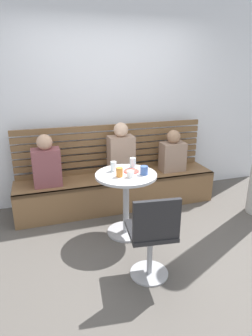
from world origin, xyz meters
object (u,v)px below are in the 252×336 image
object	(u,v)px
cup_tumbler_orange	(119,172)
cup_glass_tall	(133,163)
cup_mug_blue	(144,170)
white_chair	(152,235)
cup_ceramic_white	(130,174)
person_child_left	(46,163)
booth_bench	(118,191)
plate_small	(131,171)
person_child_middle	(173,153)
cafe_table	(126,192)
cup_water_clear	(114,166)
person_adult	(121,153)

from	to	relation	value
cup_tumbler_orange	cup_glass_tall	bearing A→B (deg)	44.57
cup_mug_blue	white_chair	bearing A→B (deg)	-105.09
cup_ceramic_white	person_child_left	bearing A→B (deg)	136.74
booth_bench	cup_glass_tall	xyz separation A→B (m)	(0.04, -0.53, 0.58)
white_chair	plate_small	size ratio (longest dim) A/B	5.00
person_child_middle	plate_small	bearing A→B (deg)	-141.93
booth_bench	plate_small	bearing A→B (deg)	-92.02
person_child_middle	plate_small	size ratio (longest dim) A/B	3.45
person_child_left	cup_glass_tall	xyz separation A→B (m)	(0.95, -0.51, 0.07)
cafe_table	cup_water_clear	world-z (taller)	cup_water_clear
white_chair	cup_mug_blue	distance (m)	0.83
person_child_middle	cup_tumbler_orange	world-z (taller)	person_child_middle
cafe_table	person_child_middle	size ratio (longest dim) A/B	1.26
person_child_left	person_adult	bearing A→B (deg)	2.47
cup_tumbler_orange	cup_mug_blue	world-z (taller)	cup_tumbler_orange
cup_tumbler_orange	plate_small	xyz separation A→B (m)	(0.17, 0.10, -0.04)
person_child_middle	cup_mug_blue	bearing A→B (deg)	-133.35
cup_tumbler_orange	cup_water_clear	distance (m)	0.19
cup_ceramic_white	cup_tumbler_orange	bearing A→B (deg)	156.01
booth_bench	cup_ceramic_white	world-z (taller)	cup_ceramic_white
cup_tumbler_orange	plate_small	distance (m)	0.20
booth_bench	cup_water_clear	size ratio (longest dim) A/B	24.55
cafe_table	white_chair	xyz separation A→B (m)	(-0.02, -0.81, -0.05)
white_chair	person_child_left	distance (m)	1.71
booth_bench	cup_ceramic_white	xyz separation A→B (m)	(-0.08, -0.80, 0.55)
cup_tumbler_orange	plate_small	world-z (taller)	cup_tumbler_orange
cafe_table	person_child_left	size ratio (longest dim) A/B	1.14
booth_bench	person_child_left	distance (m)	1.04
booth_bench	cafe_table	bearing A→B (deg)	-98.17
cup_mug_blue	cup_glass_tall	xyz separation A→B (m)	(-0.04, 0.24, 0.01)
cup_tumbler_orange	cup_mug_blue	xyz separation A→B (m)	(0.27, -0.02, -0.00)
plate_small	cup_water_clear	bearing A→B (deg)	154.32
cafe_table	cup_water_clear	size ratio (longest dim) A/B	6.73
person_child_middle	cup_tumbler_orange	bearing A→B (deg)	-143.00
white_chair	plate_small	distance (m)	0.91
cup_mug_blue	plate_small	size ratio (longest dim) A/B	0.56
booth_bench	cafe_table	world-z (taller)	cafe_table
cafe_table	plate_small	size ratio (longest dim) A/B	4.35
cup_mug_blue	cup_water_clear	bearing A→B (deg)	143.80
cup_water_clear	person_child_left	bearing A→B (deg)	142.50
person_child_middle	person_adult	bearing A→B (deg)	179.13
cafe_table	booth_bench	bearing A→B (deg)	81.83
cafe_table	cup_water_clear	distance (m)	0.32
white_chair	cup_ceramic_white	size ratio (longest dim) A/B	10.63
cup_mug_blue	booth_bench	bearing A→B (deg)	96.02
cafe_table	cup_mug_blue	size ratio (longest dim) A/B	7.79
white_chair	plate_small	xyz separation A→B (m)	(0.09, 0.86, 0.28)
white_chair	person_child_middle	xyz separation A→B (m)	(0.94, 1.52, 0.23)
cup_ceramic_white	plate_small	world-z (taller)	cup_ceramic_white
cup_ceramic_white	booth_bench	bearing A→B (deg)	84.03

